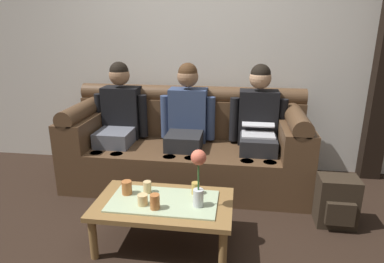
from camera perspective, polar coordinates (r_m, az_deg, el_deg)
ground_plane at (r=2.60m, az=-5.18°, el=-19.51°), size 14.00×14.00×0.00m
back_wall_patterned at (r=3.75m, az=0.33°, el=15.83°), size 6.00×0.12×2.90m
couch at (r=3.44m, az=-0.91°, el=-2.78°), size 2.36×0.88×0.96m
person_left at (r=3.52m, az=-12.36°, el=2.27°), size 0.56×0.67×1.22m
person_middle at (r=3.35m, az=-0.94°, el=1.86°), size 0.56×0.67×1.22m
person_right at (r=3.31m, az=11.20°, el=1.34°), size 0.56×0.67×1.22m
coffee_table at (r=2.51m, az=-4.86°, el=-12.60°), size 1.00×0.58×0.36m
flower_vase at (r=2.29m, az=1.11°, el=-7.01°), size 0.11×0.11×0.42m
cup_near_left at (r=2.43m, az=-8.40°, el=-11.42°), size 0.07×0.07×0.08m
cup_near_right at (r=2.59m, az=-11.04°, el=-9.36°), size 0.08×0.08×0.10m
cup_far_center at (r=2.58m, az=-7.62°, el=-9.37°), size 0.06×0.06×0.09m
cup_far_left at (r=2.37m, az=-6.35°, el=-11.79°), size 0.07×0.07×0.11m
cup_far_right at (r=2.55m, az=0.60°, el=-9.62°), size 0.06×0.06×0.09m
backpack_right at (r=3.01m, az=23.43°, el=-10.94°), size 0.31×0.27×0.41m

